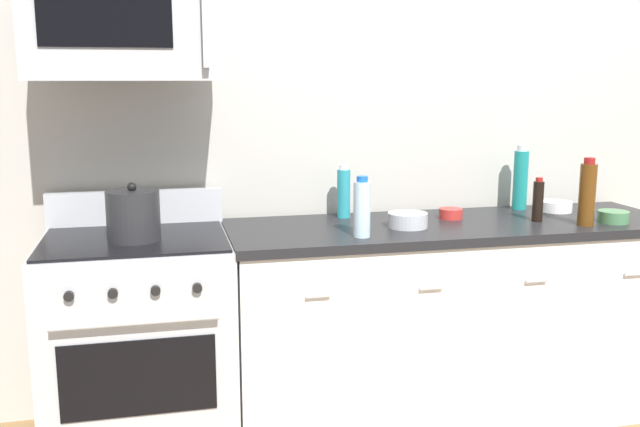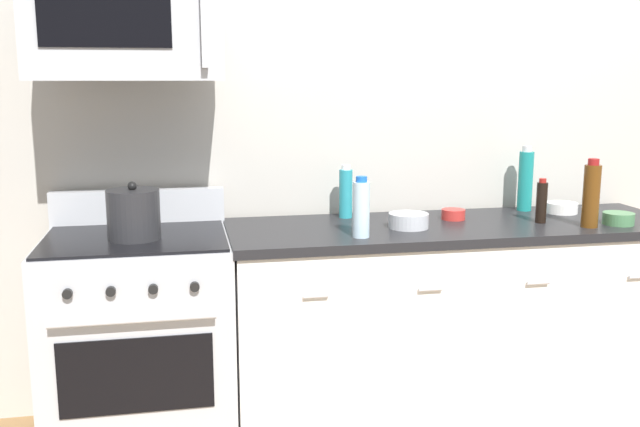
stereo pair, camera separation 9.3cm
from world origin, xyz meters
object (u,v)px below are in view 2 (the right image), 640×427
(bottle_wine_amber, at_px, (591,195))
(bottle_dish_soap, at_px, (346,193))
(bottle_soy_sauce_dark, at_px, (542,202))
(bowl_green_glaze, at_px, (618,218))
(microwave, at_px, (126,29))
(bottle_water_clear, at_px, (361,208))
(bowl_red_small, at_px, (453,214))
(bowl_white_ceramic, at_px, (562,207))
(bottle_sparkling_teal, at_px, (526,180))
(range_oven, at_px, (141,340))
(stockpot, at_px, (134,214))
(bowl_steel_prep, at_px, (409,220))

(bottle_wine_amber, relative_size, bottle_dish_soap, 1.21)
(bottle_soy_sauce_dark, bearing_deg, bowl_green_glaze, -18.03)
(bottle_dish_soap, bearing_deg, bowl_green_glaze, -18.67)
(microwave, height_order, bottle_water_clear, microwave)
(bowl_red_small, bearing_deg, bowl_white_ceramic, 4.87)
(bottle_sparkling_teal, relative_size, bowl_green_glaze, 2.34)
(range_oven, height_order, bottle_wine_amber, bottle_wine_amber)
(bottle_sparkling_teal, distance_m, stockpot, 1.86)
(microwave, relative_size, bowl_red_small, 6.87)
(range_oven, bearing_deg, bottle_soy_sauce_dark, -2.05)
(bottle_sparkling_teal, distance_m, bowl_steel_prep, 0.75)
(bottle_sparkling_teal, height_order, stockpot, bottle_sparkling_teal)
(bottle_wine_amber, relative_size, stockpot, 1.29)
(bottle_water_clear, bearing_deg, bowl_green_glaze, 1.23)
(bowl_red_small, bearing_deg, bowl_steel_prep, -151.90)
(bottle_sparkling_teal, bearing_deg, bottle_wine_amber, -77.66)
(bottle_sparkling_teal, bearing_deg, bowl_white_ceramic, -33.38)
(bottle_sparkling_teal, relative_size, bottle_dish_soap, 1.29)
(bowl_steel_prep, xyz_separation_m, stockpot, (-1.15, 0.00, 0.07))
(bottle_wine_amber, bearing_deg, bottle_water_clear, 180.00)
(microwave, xyz_separation_m, stockpot, (-0.00, -0.10, -0.73))
(bottle_sparkling_teal, bearing_deg, bottle_dish_soap, -179.57)
(bottle_soy_sauce_dark, relative_size, bowl_white_ceramic, 1.33)
(bottle_sparkling_teal, height_order, bottle_wine_amber, bottle_sparkling_teal)
(stockpot, bearing_deg, microwave, 89.87)
(bottle_sparkling_teal, height_order, bottle_dish_soap, bottle_sparkling_teal)
(bowl_green_glaze, bearing_deg, bowl_white_ceramic, 109.09)
(bowl_white_ceramic, bearing_deg, bottle_sparkling_teal, 146.62)
(microwave, height_order, bowl_red_small, microwave)
(bottle_sparkling_teal, bearing_deg, bottle_water_clear, -155.75)
(range_oven, xyz_separation_m, bottle_dish_soap, (0.94, 0.22, 0.57))
(bowl_red_small, bearing_deg, bottle_water_clear, -151.52)
(bowl_green_glaze, bearing_deg, stockpot, 176.88)
(bottle_wine_amber, height_order, stockpot, bottle_wine_amber)
(bottle_water_clear, bearing_deg, bowl_white_ceramic, 16.74)
(bowl_green_glaze, xyz_separation_m, bowl_white_ceramic, (-0.10, 0.30, -0.00))
(bottle_soy_sauce_dark, bearing_deg, bottle_dish_soap, 161.08)
(bottle_soy_sauce_dark, distance_m, bowl_white_ceramic, 0.30)
(bottle_soy_sauce_dark, bearing_deg, bottle_sparkling_teal, 76.74)
(bowl_steel_prep, bearing_deg, bottle_soy_sauce_dark, -0.71)
(bottle_wine_amber, distance_m, bottle_dish_soap, 1.08)
(bottle_dish_soap, bearing_deg, bottle_sparkling_teal, 0.43)
(bottle_water_clear, distance_m, bottle_sparkling_teal, 1.03)
(bottle_water_clear, xyz_separation_m, bottle_soy_sauce_dark, (0.87, 0.13, -0.02))
(bowl_red_small, bearing_deg, bottle_sparkling_teal, 18.80)
(bottle_dish_soap, distance_m, bowl_white_ceramic, 1.06)
(bowl_red_small, relative_size, bowl_white_ceramic, 0.72)
(range_oven, bearing_deg, bowl_white_ceramic, 3.82)
(bottle_sparkling_teal, xyz_separation_m, stockpot, (-1.84, -0.28, -0.05))
(stockpot, bearing_deg, bowl_white_ceramic, 5.34)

